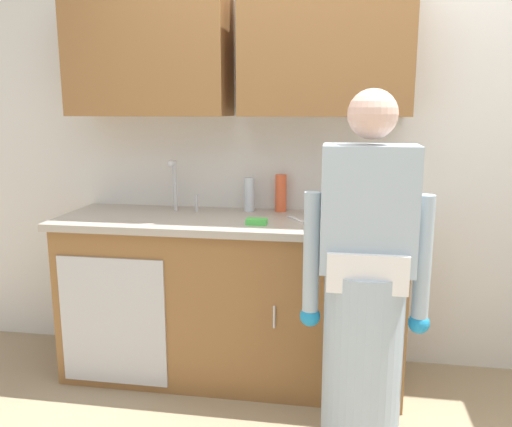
{
  "coord_description": "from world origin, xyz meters",
  "views": [
    {
      "loc": [
        0.05,
        -2.09,
        1.54
      ],
      "look_at": [
        -0.39,
        0.55,
        1.0
      ],
      "focal_mm": 36.41,
      "sensor_mm": 36.0,
      "label": 1
    }
  ],
  "objects_px": {
    "cup_by_sink": "(340,218)",
    "person_at_sink": "(364,312)",
    "bottle_soap": "(281,193)",
    "knife_on_counter": "(299,220)",
    "bottle_dish_liquid": "(338,193)",
    "sink": "(175,218)",
    "sponge": "(257,221)",
    "bottle_water_short": "(249,194)"
  },
  "relations": [
    {
      "from": "bottle_soap",
      "to": "sponge",
      "type": "relative_size",
      "value": 2.0
    },
    {
      "from": "bottle_soap",
      "to": "knife_on_counter",
      "type": "height_order",
      "value": "bottle_soap"
    },
    {
      "from": "bottle_dish_liquid",
      "to": "bottle_water_short",
      "type": "height_order",
      "value": "bottle_dish_liquid"
    },
    {
      "from": "sink",
      "to": "person_at_sink",
      "type": "xyz_separation_m",
      "value": [
        1.05,
        -0.67,
        -0.23
      ]
    },
    {
      "from": "sponge",
      "to": "bottle_dish_liquid",
      "type": "bearing_deg",
      "value": 33.63
    },
    {
      "from": "sink",
      "to": "bottle_dish_liquid",
      "type": "bearing_deg",
      "value": 8.2
    },
    {
      "from": "sink",
      "to": "sponge",
      "type": "xyz_separation_m",
      "value": [
        0.5,
        -0.15,
        0.03
      ]
    },
    {
      "from": "bottle_dish_liquid",
      "to": "cup_by_sink",
      "type": "bearing_deg",
      "value": -87.39
    },
    {
      "from": "bottle_dish_liquid",
      "to": "knife_on_counter",
      "type": "relative_size",
      "value": 1.1
    },
    {
      "from": "person_at_sink",
      "to": "cup_by_sink",
      "type": "distance_m",
      "value": 0.64
    },
    {
      "from": "bottle_soap",
      "to": "cup_by_sink",
      "type": "distance_m",
      "value": 0.49
    },
    {
      "from": "person_at_sink",
      "to": "bottle_dish_liquid",
      "type": "height_order",
      "value": "person_at_sink"
    },
    {
      "from": "bottle_water_short",
      "to": "knife_on_counter",
      "type": "bearing_deg",
      "value": -35.86
    },
    {
      "from": "bottle_dish_liquid",
      "to": "knife_on_counter",
      "type": "xyz_separation_m",
      "value": [
        -0.21,
        -0.16,
        -0.13
      ]
    },
    {
      "from": "bottle_dish_liquid",
      "to": "person_at_sink",
      "type": "bearing_deg",
      "value": -81.04
    },
    {
      "from": "sink",
      "to": "cup_by_sink",
      "type": "xyz_separation_m",
      "value": [
        0.93,
        -0.11,
        0.06
      ]
    },
    {
      "from": "person_at_sink",
      "to": "bottle_water_short",
      "type": "distance_m",
      "value": 1.14
    },
    {
      "from": "person_at_sink",
      "to": "sponge",
      "type": "relative_size",
      "value": 14.73
    },
    {
      "from": "person_at_sink",
      "to": "cup_by_sink",
      "type": "bearing_deg",
      "value": 101.63
    },
    {
      "from": "cup_by_sink",
      "to": "sponge",
      "type": "height_order",
      "value": "cup_by_sink"
    },
    {
      "from": "bottle_dish_liquid",
      "to": "sponge",
      "type": "xyz_separation_m",
      "value": [
        -0.42,
        -0.28,
        -0.12
      ]
    },
    {
      "from": "bottle_soap",
      "to": "knife_on_counter",
      "type": "relative_size",
      "value": 0.92
    },
    {
      "from": "bottle_dish_liquid",
      "to": "sponge",
      "type": "relative_size",
      "value": 2.4
    },
    {
      "from": "bottle_dish_liquid",
      "to": "cup_by_sink",
      "type": "distance_m",
      "value": 0.26
    },
    {
      "from": "knife_on_counter",
      "to": "sponge",
      "type": "xyz_separation_m",
      "value": [
        -0.21,
        -0.12,
        0.01
      ]
    },
    {
      "from": "person_at_sink",
      "to": "knife_on_counter",
      "type": "height_order",
      "value": "person_at_sink"
    },
    {
      "from": "bottle_dish_liquid",
      "to": "sponge",
      "type": "bearing_deg",
      "value": -146.37
    },
    {
      "from": "person_at_sink",
      "to": "bottle_dish_liquid",
      "type": "xyz_separation_m",
      "value": [
        -0.13,
        0.8,
        0.38
      ]
    },
    {
      "from": "person_at_sink",
      "to": "bottle_dish_liquid",
      "type": "bearing_deg",
      "value": 98.96
    },
    {
      "from": "knife_on_counter",
      "to": "sponge",
      "type": "bearing_deg",
      "value": -91.84
    },
    {
      "from": "knife_on_counter",
      "to": "person_at_sink",
      "type": "bearing_deg",
      "value": -4.08
    },
    {
      "from": "sponge",
      "to": "cup_by_sink",
      "type": "bearing_deg",
      "value": 5.16
    },
    {
      "from": "sponge",
      "to": "bottle_soap",
      "type": "bearing_deg",
      "value": 77.32
    },
    {
      "from": "person_at_sink",
      "to": "knife_on_counter",
      "type": "xyz_separation_m",
      "value": [
        -0.33,
        0.64,
        0.25
      ]
    },
    {
      "from": "bottle_water_short",
      "to": "cup_by_sink",
      "type": "xyz_separation_m",
      "value": [
        0.53,
        -0.31,
        -0.06
      ]
    },
    {
      "from": "person_at_sink",
      "to": "knife_on_counter",
      "type": "bearing_deg",
      "value": 117.45
    },
    {
      "from": "bottle_dish_liquid",
      "to": "bottle_soap",
      "type": "height_order",
      "value": "bottle_dish_liquid"
    },
    {
      "from": "cup_by_sink",
      "to": "person_at_sink",
      "type": "bearing_deg",
      "value": -78.37
    },
    {
      "from": "person_at_sink",
      "to": "knife_on_counter",
      "type": "relative_size",
      "value": 6.75
    },
    {
      "from": "person_at_sink",
      "to": "sponge",
      "type": "height_order",
      "value": "person_at_sink"
    },
    {
      "from": "bottle_soap",
      "to": "sink",
      "type": "bearing_deg",
      "value": -158.68
    },
    {
      "from": "sink",
      "to": "cup_by_sink",
      "type": "bearing_deg",
      "value": -6.64
    }
  ]
}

